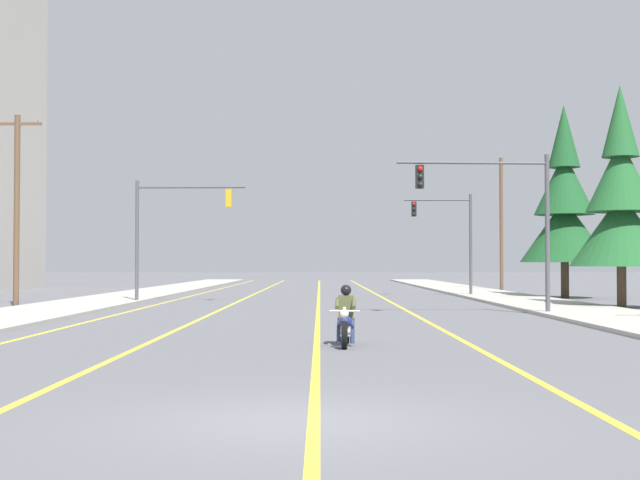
% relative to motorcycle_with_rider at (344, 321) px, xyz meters
% --- Properties ---
extents(ground_plane, '(400.00, 400.00, 0.00)m').
position_rel_motorcycle_with_rider_xyz_m(ground_plane, '(-0.94, -10.32, -0.59)').
color(ground_plane, '#5B5B60').
extents(lane_stripe_center, '(0.16, 100.00, 0.01)m').
position_rel_motorcycle_with_rider_xyz_m(lane_stripe_center, '(-0.69, 34.68, -0.58)').
color(lane_stripe_center, yellow).
rests_on(lane_stripe_center, ground).
extents(lane_stripe_left, '(0.16, 100.00, 0.01)m').
position_rel_motorcycle_with_rider_xyz_m(lane_stripe_left, '(-4.88, 34.68, -0.58)').
color(lane_stripe_left, yellow).
rests_on(lane_stripe_left, ground).
extents(lane_stripe_right, '(0.16, 100.00, 0.01)m').
position_rel_motorcycle_with_rider_xyz_m(lane_stripe_right, '(3.03, 34.68, -0.58)').
color(lane_stripe_right, yellow).
rests_on(lane_stripe_right, ground).
extents(lane_stripe_far_left, '(0.16, 100.00, 0.01)m').
position_rel_motorcycle_with_rider_xyz_m(lane_stripe_far_left, '(-8.48, 34.68, -0.58)').
color(lane_stripe_far_left, yellow).
rests_on(lane_stripe_far_left, ground).
extents(sidewalk_kerb_right, '(4.40, 110.00, 0.14)m').
position_rel_motorcycle_with_rider_xyz_m(sidewalk_kerb_right, '(9.88, 29.68, -0.52)').
color(sidewalk_kerb_right, '#ADA89E').
rests_on(sidewalk_kerb_right, ground).
extents(sidewalk_kerb_left, '(4.40, 110.00, 0.14)m').
position_rel_motorcycle_with_rider_xyz_m(sidewalk_kerb_left, '(-11.75, 29.68, -0.52)').
color(sidewalk_kerb_left, '#ADA89E').
rests_on(sidewalk_kerb_left, ground).
extents(motorcycle_with_rider, '(0.70, 2.19, 1.46)m').
position_rel_motorcycle_with_rider_xyz_m(motorcycle_with_rider, '(0.00, 0.00, 0.00)').
color(motorcycle_with_rider, black).
rests_on(motorcycle_with_rider, ground).
extents(traffic_signal_near_right, '(5.92, 0.62, 6.20)m').
position_rel_motorcycle_with_rider_xyz_m(traffic_signal_near_right, '(6.43, 12.94, 3.57)').
color(traffic_signal_near_right, '#47474C').
rests_on(traffic_signal_near_right, ground).
extents(traffic_signal_near_left, '(5.59, 0.37, 6.20)m').
position_rel_motorcycle_with_rider_xyz_m(traffic_signal_near_left, '(-8.28, 23.95, 3.55)').
color(traffic_signal_near_left, '#47474C').
rests_on(traffic_signal_near_left, ground).
extents(traffic_signal_mid_right, '(4.13, 0.37, 6.20)m').
position_rel_motorcycle_with_rider_xyz_m(traffic_signal_mid_right, '(7.39, 32.95, 3.46)').
color(traffic_signal_mid_right, '#47474C').
rests_on(traffic_signal_mid_right, ground).
extents(utility_pole_left_near, '(2.19, 0.26, 8.76)m').
position_rel_motorcycle_with_rider_xyz_m(utility_pole_left_near, '(-14.42, 19.25, 4.00)').
color(utility_pole_left_near, brown).
rests_on(utility_pole_left_near, ground).
extents(utility_pole_right_far, '(2.08, 0.26, 9.76)m').
position_rel_motorcycle_with_rider_xyz_m(utility_pole_right_far, '(12.69, 44.30, 4.50)').
color(utility_pole_right_far, brown).
rests_on(utility_pole_right_far, ground).
extents(conifer_tree_right_verge_near, '(4.54, 4.54, 9.98)m').
position_rel_motorcycle_with_rider_xyz_m(conifer_tree_right_verge_near, '(12.80, 18.41, 3.99)').
color(conifer_tree_right_verge_near, '#4C3828').
rests_on(conifer_tree_right_verge_near, ground).
extents(conifer_tree_right_verge_far, '(5.06, 5.06, 11.13)m').
position_rel_motorcycle_with_rider_xyz_m(conifer_tree_right_verge_far, '(13.41, 29.90, 4.51)').
color(conifer_tree_right_verge_far, '#423023').
rests_on(conifer_tree_right_verge_far, ground).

